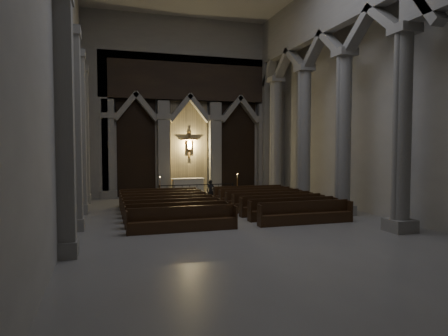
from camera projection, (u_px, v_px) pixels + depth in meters
name	position (u px, v px, depth m)	size (l,w,h in m)	color
room	(248.00, 42.00, 16.15)	(24.00, 24.10, 12.00)	gray
sanctuary_wall	(190.00, 99.00, 27.23)	(14.00, 0.77, 12.00)	gray
right_arcade	(347.00, 53.00, 18.98)	(1.00, 24.00, 12.00)	gray
left_pilasters	(78.00, 134.00, 17.76)	(0.60, 13.00, 8.03)	gray
sanctuary_step	(193.00, 195.00, 26.70)	(8.50, 2.60, 0.15)	gray
altar	(188.00, 186.00, 26.53)	(2.16, 0.86, 1.09)	#BAB4A4
altar_rail	(197.00, 189.00, 25.48)	(4.87, 0.09, 0.96)	black
candle_stand_left	(160.00, 194.00, 24.70)	(0.25, 0.25, 1.50)	#B17936
candle_stand_right	(237.00, 191.00, 26.51)	(0.26, 0.26, 1.55)	#B17936
pews	(223.00, 207.00, 19.92)	(9.79, 7.57, 0.98)	black
worshipper	(211.00, 191.00, 24.04)	(0.48, 0.32, 1.33)	black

